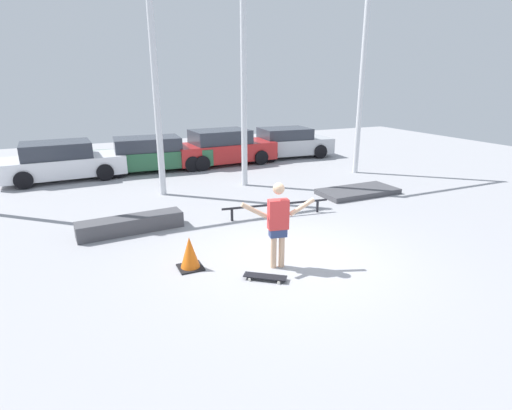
% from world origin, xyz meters
% --- Properties ---
extents(ground_plane, '(36.00, 36.00, 0.00)m').
position_xyz_m(ground_plane, '(0.00, 0.00, 0.00)').
color(ground_plane, '#9E9EA3').
extents(skateboarder, '(1.43, 0.36, 1.71)m').
position_xyz_m(skateboarder, '(-0.47, -0.21, 0.96)').
color(skateboarder, '#DBAD89').
rests_on(skateboarder, ground_plane).
extents(skateboard, '(0.76, 0.65, 0.08)m').
position_xyz_m(skateboard, '(-0.92, -0.59, 0.06)').
color(skateboard, black).
rests_on(skateboard, ground_plane).
extents(grind_box, '(2.50, 0.73, 0.38)m').
position_xyz_m(grind_box, '(-2.82, 2.93, 0.19)').
color(grind_box, '#47474C').
rests_on(grind_box, ground_plane).
extents(manual_pad, '(2.55, 1.23, 0.16)m').
position_xyz_m(manual_pad, '(4.29, 3.35, 0.08)').
color(manual_pad, '#47474C').
rests_on(manual_pad, ground_plane).
extents(grind_rail, '(2.95, 0.44, 0.37)m').
position_xyz_m(grind_rail, '(0.89, 2.49, 0.30)').
color(grind_rail, black).
rests_on(grind_rail, ground_plane).
extents(canopy_support_left, '(4.93, 0.20, 6.54)m').
position_xyz_m(canopy_support_left, '(-3.78, 5.89, 3.87)').
color(canopy_support_left, silver).
rests_on(canopy_support_left, ground_plane).
extents(canopy_support_right, '(4.93, 0.20, 6.54)m').
position_xyz_m(canopy_support_right, '(3.78, 5.89, 3.87)').
color(canopy_support_right, silver).
rests_on(canopy_support_right, ground_plane).
extents(parked_car_white, '(4.26, 2.15, 1.38)m').
position_xyz_m(parked_car_white, '(-4.32, 9.43, 0.66)').
color(parked_car_white, white).
rests_on(parked_car_white, ground_plane).
extents(parked_car_green, '(4.62, 2.04, 1.34)m').
position_xyz_m(parked_car_green, '(-1.06, 9.58, 0.65)').
color(parked_car_green, '#28603D').
rests_on(parked_car_green, ground_plane).
extents(parked_car_red, '(4.39, 2.15, 1.47)m').
position_xyz_m(parked_car_red, '(1.98, 9.61, 0.70)').
color(parked_car_red, red).
rests_on(parked_car_red, ground_plane).
extents(parked_car_silver, '(4.13, 2.22, 1.35)m').
position_xyz_m(parked_car_silver, '(5.28, 9.92, 0.66)').
color(parked_car_silver, '#B7BABF').
rests_on(parked_car_silver, ground_plane).
extents(traffic_cone, '(0.47, 0.47, 0.65)m').
position_xyz_m(traffic_cone, '(-2.04, 0.44, 0.32)').
color(traffic_cone, black).
rests_on(traffic_cone, ground_plane).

